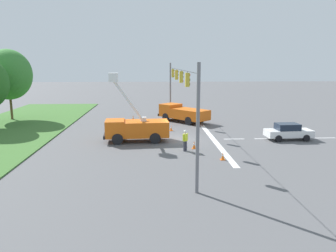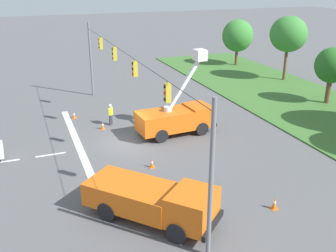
{
  "view_description": "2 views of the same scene",
  "coord_description": "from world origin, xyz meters",
  "px_view_note": "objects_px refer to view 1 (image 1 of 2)",
  "views": [
    {
      "loc": [
        -30.23,
        2.47,
        7.13
      ],
      "look_at": [
        -1.76,
        1.05,
        1.67
      ],
      "focal_mm": 35.0,
      "sensor_mm": 36.0,
      "label": 1
    },
    {
      "loc": [
        25.37,
        -6.59,
        11.44
      ],
      "look_at": [
        0.55,
        2.92,
        1.14
      ],
      "focal_mm": 42.0,
      "sensor_mm": 36.0,
      "label": 2
    }
  ],
  "objects_px": {
    "traffic_cone_mid_right": "(194,145)",
    "road_worker": "(185,139)",
    "traffic_cone_foreground_right": "(223,156)",
    "traffic_cone_mid_left": "(171,128)",
    "traffic_cone_foreground_left": "(133,118)",
    "utility_truck_bucket_lift": "(136,127)",
    "utility_truck_support_near": "(183,113)",
    "sedan_white": "(288,132)",
    "tree_far_east": "(8,75)"
  },
  "relations": [
    {
      "from": "utility_truck_bucket_lift",
      "to": "road_worker",
      "type": "xyz_separation_m",
      "value": [
        -3.63,
        -4.22,
        -0.35
      ]
    },
    {
      "from": "tree_far_east",
      "to": "traffic_cone_foreground_left",
      "type": "bearing_deg",
      "value": -94.22
    },
    {
      "from": "traffic_cone_mid_left",
      "to": "traffic_cone_mid_right",
      "type": "distance_m",
      "value": 7.75
    },
    {
      "from": "utility_truck_bucket_lift",
      "to": "traffic_cone_foreground_left",
      "type": "xyz_separation_m",
      "value": [
        11.44,
        0.88,
        -1.01
      ]
    },
    {
      "from": "traffic_cone_foreground_right",
      "to": "utility_truck_bucket_lift",
      "type": "bearing_deg",
      "value": 47.15
    },
    {
      "from": "road_worker",
      "to": "traffic_cone_foreground_left",
      "type": "height_order",
      "value": "road_worker"
    },
    {
      "from": "road_worker",
      "to": "traffic_cone_foreground_left",
      "type": "xyz_separation_m",
      "value": [
        15.07,
        5.1,
        -0.66
      ]
    },
    {
      "from": "tree_far_east",
      "to": "traffic_cone_foreground_left",
      "type": "relative_size",
      "value": 12.92
    },
    {
      "from": "traffic_cone_foreground_right",
      "to": "tree_far_east",
      "type": "bearing_deg",
      "value": 50.86
    },
    {
      "from": "traffic_cone_mid_left",
      "to": "traffic_cone_foreground_left",
      "type": "bearing_deg",
      "value": 33.3
    },
    {
      "from": "tree_far_east",
      "to": "sedan_white",
      "type": "bearing_deg",
      "value": -112.28
    },
    {
      "from": "tree_far_east",
      "to": "utility_truck_support_near",
      "type": "bearing_deg",
      "value": -96.6
    },
    {
      "from": "utility_truck_bucket_lift",
      "to": "utility_truck_support_near",
      "type": "bearing_deg",
      "value": -27.76
    },
    {
      "from": "utility_truck_support_near",
      "to": "traffic_cone_foreground_left",
      "type": "bearing_deg",
      "value": 77.53
    },
    {
      "from": "traffic_cone_foreground_left",
      "to": "traffic_cone_foreground_right",
      "type": "bearing_deg",
      "value": -156.61
    },
    {
      "from": "sedan_white",
      "to": "traffic_cone_mid_right",
      "type": "bearing_deg",
      "value": 107.07
    },
    {
      "from": "utility_truck_bucket_lift",
      "to": "utility_truck_support_near",
      "type": "relative_size",
      "value": 0.95
    },
    {
      "from": "traffic_cone_foreground_right",
      "to": "traffic_cone_mid_left",
      "type": "xyz_separation_m",
      "value": [
        11.0,
        3.24,
        -0.01
      ]
    },
    {
      "from": "utility_truck_bucket_lift",
      "to": "road_worker",
      "type": "height_order",
      "value": "utility_truck_bucket_lift"
    },
    {
      "from": "utility_truck_support_near",
      "to": "sedan_white",
      "type": "xyz_separation_m",
      "value": [
        -10.11,
        -9.09,
        -0.34
      ]
    },
    {
      "from": "tree_far_east",
      "to": "utility_truck_bucket_lift",
      "type": "height_order",
      "value": "tree_far_east"
    },
    {
      "from": "utility_truck_bucket_lift",
      "to": "traffic_cone_foreground_right",
      "type": "height_order",
      "value": "utility_truck_bucket_lift"
    },
    {
      "from": "traffic_cone_foreground_right",
      "to": "traffic_cone_mid_right",
      "type": "distance_m",
      "value": 3.81
    },
    {
      "from": "traffic_cone_foreground_right",
      "to": "traffic_cone_mid_left",
      "type": "bearing_deg",
      "value": 16.43
    },
    {
      "from": "utility_truck_bucket_lift",
      "to": "traffic_cone_foreground_left",
      "type": "height_order",
      "value": "utility_truck_bucket_lift"
    },
    {
      "from": "traffic_cone_foreground_left",
      "to": "utility_truck_bucket_lift",
      "type": "bearing_deg",
      "value": -175.6
    },
    {
      "from": "utility_truck_bucket_lift",
      "to": "road_worker",
      "type": "relative_size",
      "value": 3.56
    },
    {
      "from": "road_worker",
      "to": "traffic_cone_foreground_left",
      "type": "bearing_deg",
      "value": 18.7
    },
    {
      "from": "utility_truck_support_near",
      "to": "traffic_cone_mid_left",
      "type": "xyz_separation_m",
      "value": [
        -5.38,
        1.75,
        -0.84
      ]
    },
    {
      "from": "road_worker",
      "to": "traffic_cone_mid_right",
      "type": "bearing_deg",
      "value": -48.93
    },
    {
      "from": "traffic_cone_foreground_left",
      "to": "traffic_cone_mid_right",
      "type": "bearing_deg",
      "value": -157.48
    },
    {
      "from": "utility_truck_support_near",
      "to": "utility_truck_bucket_lift",
      "type": "bearing_deg",
      "value": 152.24
    },
    {
      "from": "sedan_white",
      "to": "road_worker",
      "type": "xyz_separation_m",
      "value": [
        -3.6,
        10.17,
        0.21
      ]
    },
    {
      "from": "tree_far_east",
      "to": "traffic_cone_mid_left",
      "type": "relative_size",
      "value": 14.53
    },
    {
      "from": "utility_truck_support_near",
      "to": "traffic_cone_foreground_left",
      "type": "height_order",
      "value": "utility_truck_support_near"
    },
    {
      "from": "sedan_white",
      "to": "traffic_cone_mid_left",
      "type": "distance_m",
      "value": 11.84
    },
    {
      "from": "traffic_cone_mid_right",
      "to": "road_worker",
      "type": "bearing_deg",
      "value": 131.07
    },
    {
      "from": "traffic_cone_mid_right",
      "to": "sedan_white",
      "type": "bearing_deg",
      "value": -72.93
    },
    {
      "from": "utility_truck_bucket_lift",
      "to": "traffic_cone_mid_left",
      "type": "height_order",
      "value": "utility_truck_bucket_lift"
    },
    {
      "from": "road_worker",
      "to": "traffic_cone_mid_left",
      "type": "xyz_separation_m",
      "value": [
        8.33,
        0.67,
        -0.71
      ]
    },
    {
      "from": "road_worker",
      "to": "tree_far_east",
      "type": "bearing_deg",
      "value": 51.83
    },
    {
      "from": "traffic_cone_mid_left",
      "to": "traffic_cone_foreground_right",
      "type": "bearing_deg",
      "value": -163.57
    },
    {
      "from": "utility_truck_support_near",
      "to": "traffic_cone_mid_left",
      "type": "bearing_deg",
      "value": 161.94
    },
    {
      "from": "traffic_cone_foreground_left",
      "to": "utility_truck_support_near",
      "type": "bearing_deg",
      "value": -102.47
    },
    {
      "from": "utility_truck_bucket_lift",
      "to": "road_worker",
      "type": "distance_m",
      "value": 5.58
    },
    {
      "from": "utility_truck_support_near",
      "to": "traffic_cone_foreground_left",
      "type": "distance_m",
      "value": 6.38
    },
    {
      "from": "utility_truck_bucket_lift",
      "to": "tree_far_east",
      "type": "bearing_deg",
      "value": 52.52
    },
    {
      "from": "utility_truck_support_near",
      "to": "traffic_cone_foreground_right",
      "type": "relative_size",
      "value": 10.58
    },
    {
      "from": "sedan_white",
      "to": "road_worker",
      "type": "distance_m",
      "value": 10.79
    },
    {
      "from": "tree_far_east",
      "to": "utility_truck_bucket_lift",
      "type": "relative_size",
      "value": 1.41
    }
  ]
}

